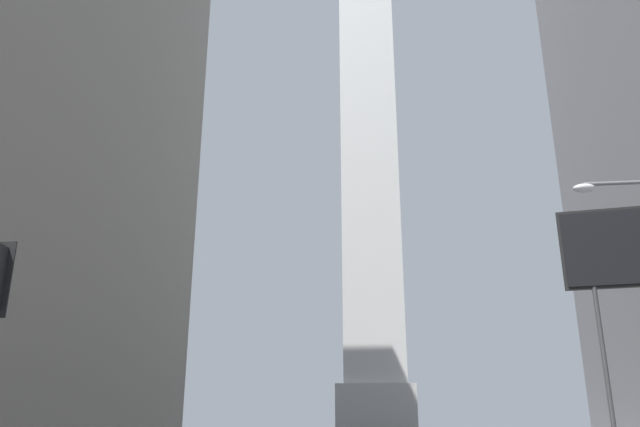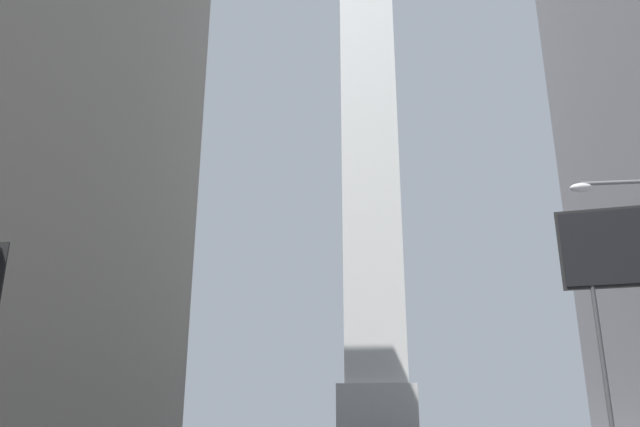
# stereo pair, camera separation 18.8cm
# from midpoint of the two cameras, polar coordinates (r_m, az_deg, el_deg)

# --- Properties ---
(obelisk) EXTENTS (7.62, 7.62, 66.32)m
(obelisk) POSITION_cam_midpoint_polar(r_m,az_deg,el_deg) (70.86, 4.48, 6.37)
(obelisk) COLOR silver
(obelisk) RESTS_ON ground_plane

